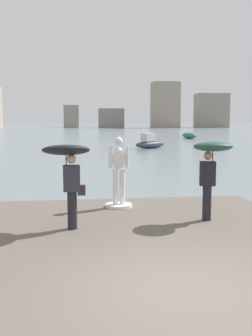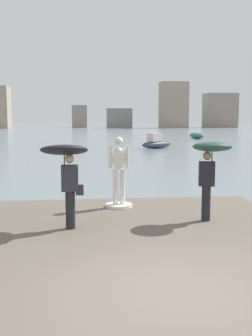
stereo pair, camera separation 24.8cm
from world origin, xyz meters
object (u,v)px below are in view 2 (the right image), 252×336
(onlooker_left, at_px, (66,162))
(onlooker_right, at_px, (210,159))
(boat_rightward, at_px, (156,143))
(statue_white_figure, at_px, (119,177))
(boat_mid, at_px, (197,136))

(onlooker_left, distance_m, onlooker_right, 3.52)
(onlooker_left, relative_size, onlooker_right, 1.01)
(boat_rightward, bearing_deg, statue_white_figure, -102.53)
(boat_rightward, bearing_deg, onlooker_left, -104.21)
(onlooker_right, bearing_deg, boat_mid, 74.47)
(onlooker_left, bearing_deg, boat_rightward, 75.79)
(onlooker_left, height_order, onlooker_right, onlooker_left)
(statue_white_figure, relative_size, onlooker_left, 1.00)
(onlooker_left, xyz_separation_m, boat_rightward, (7.58, 29.94, -1.44))
(statue_white_figure, xyz_separation_m, boat_mid, (15.24, 45.52, -0.84))
(onlooker_right, height_order, boat_rightward, onlooker_right)
(statue_white_figure, relative_size, boat_rightward, 0.53)
(onlooker_right, xyz_separation_m, boat_rightward, (4.08, 29.58, -1.43))
(onlooker_left, xyz_separation_m, onlooker_right, (3.50, 0.36, -0.01))
(statue_white_figure, xyz_separation_m, onlooker_left, (-1.40, -2.16, 0.68))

